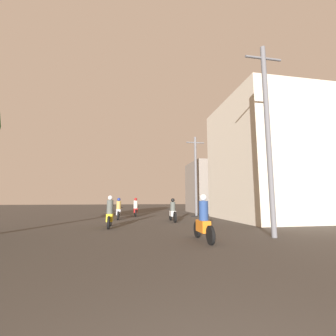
{
  "coord_description": "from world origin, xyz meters",
  "views": [
    {
      "loc": [
        -0.66,
        -0.77,
        1.43
      ],
      "look_at": [
        2.52,
        16.94,
        3.91
      ],
      "focal_mm": 24.0,
      "sensor_mm": 36.0,
      "label": 1
    }
  ],
  "objects_px": {
    "motorcycle_orange": "(203,222)",
    "building_right_far": "(210,187)",
    "motorcycle_red": "(135,209)",
    "building_right_near": "(265,160)",
    "utility_pole_near": "(268,133)",
    "motorcycle_yellow": "(110,215)",
    "motorcycle_silver": "(119,210)",
    "motorcycle_black": "(111,207)",
    "utility_pole_far": "(196,174)",
    "motorcycle_white": "(173,212)"
  },
  "relations": [
    {
      "from": "motorcycle_orange",
      "to": "building_right_far",
      "type": "bearing_deg",
      "value": 71.3
    },
    {
      "from": "motorcycle_orange",
      "to": "motorcycle_red",
      "type": "distance_m",
      "value": 11.68
    },
    {
      "from": "building_right_near",
      "to": "utility_pole_near",
      "type": "xyz_separation_m",
      "value": [
        -4.19,
        -6.52,
        -0.17
      ]
    },
    {
      "from": "motorcycle_yellow",
      "to": "utility_pole_near",
      "type": "distance_m",
      "value": 8.24
    },
    {
      "from": "motorcycle_orange",
      "to": "building_right_far",
      "type": "distance_m",
      "value": 16.86
    },
    {
      "from": "motorcycle_silver",
      "to": "motorcycle_black",
      "type": "height_order",
      "value": "motorcycle_black"
    },
    {
      "from": "motorcycle_red",
      "to": "utility_pole_far",
      "type": "height_order",
      "value": "utility_pole_far"
    },
    {
      "from": "motorcycle_yellow",
      "to": "utility_pole_near",
      "type": "xyz_separation_m",
      "value": [
        6.27,
        -4.13,
        3.39
      ]
    },
    {
      "from": "utility_pole_far",
      "to": "building_right_far",
      "type": "bearing_deg",
      "value": 56.55
    },
    {
      "from": "building_right_far",
      "to": "utility_pole_far",
      "type": "height_order",
      "value": "utility_pole_far"
    },
    {
      "from": "motorcycle_silver",
      "to": "motorcycle_red",
      "type": "xyz_separation_m",
      "value": [
        1.29,
        2.36,
        -0.0
      ]
    },
    {
      "from": "motorcycle_white",
      "to": "motorcycle_red",
      "type": "distance_m",
      "value": 5.24
    },
    {
      "from": "motorcycle_orange",
      "to": "motorcycle_yellow",
      "type": "bearing_deg",
      "value": 131.89
    },
    {
      "from": "building_right_far",
      "to": "motorcycle_black",
      "type": "bearing_deg",
      "value": -175.29
    },
    {
      "from": "motorcycle_orange",
      "to": "motorcycle_black",
      "type": "distance_m",
      "value": 15.26
    },
    {
      "from": "motorcycle_silver",
      "to": "utility_pole_far",
      "type": "height_order",
      "value": "utility_pole_far"
    },
    {
      "from": "motorcycle_black",
      "to": "building_right_near",
      "type": "xyz_separation_m",
      "value": [
        11.16,
        -7.99,
        3.55
      ]
    },
    {
      "from": "motorcycle_orange",
      "to": "utility_pole_far",
      "type": "xyz_separation_m",
      "value": [
        3.14,
        10.89,
        2.93
      ]
    },
    {
      "from": "motorcycle_yellow",
      "to": "utility_pole_near",
      "type": "height_order",
      "value": "utility_pole_near"
    },
    {
      "from": "motorcycle_black",
      "to": "motorcycle_white",
      "type": "bearing_deg",
      "value": -59.02
    },
    {
      "from": "building_right_near",
      "to": "utility_pole_far",
      "type": "distance_m",
      "value": 5.74
    },
    {
      "from": "utility_pole_near",
      "to": "motorcycle_white",
      "type": "bearing_deg",
      "value": 111.04
    },
    {
      "from": "motorcycle_orange",
      "to": "building_right_far",
      "type": "height_order",
      "value": "building_right_far"
    },
    {
      "from": "motorcycle_red",
      "to": "building_right_far",
      "type": "height_order",
      "value": "building_right_far"
    },
    {
      "from": "motorcycle_white",
      "to": "motorcycle_silver",
      "type": "xyz_separation_m",
      "value": [
        -3.49,
        2.4,
        0.01
      ]
    },
    {
      "from": "motorcycle_red",
      "to": "building_right_far",
      "type": "xyz_separation_m",
      "value": [
        8.14,
        4.01,
        2.06
      ]
    },
    {
      "from": "motorcycle_orange",
      "to": "motorcycle_black",
      "type": "bearing_deg",
      "value": 108.89
    },
    {
      "from": "motorcycle_orange",
      "to": "motorcycle_silver",
      "type": "height_order",
      "value": "motorcycle_orange"
    },
    {
      "from": "motorcycle_red",
      "to": "building_right_near",
      "type": "distance_m",
      "value": 10.77
    },
    {
      "from": "motorcycle_orange",
      "to": "motorcycle_black",
      "type": "xyz_separation_m",
      "value": [
        -4.15,
        14.68,
        -0.0
      ]
    },
    {
      "from": "motorcycle_black",
      "to": "utility_pole_far",
      "type": "relative_size",
      "value": 0.29
    },
    {
      "from": "motorcycle_black",
      "to": "building_right_far",
      "type": "xyz_separation_m",
      "value": [
        10.37,
        0.85,
        2.03
      ]
    },
    {
      "from": "motorcycle_silver",
      "to": "motorcycle_red",
      "type": "bearing_deg",
      "value": 70.5
    },
    {
      "from": "utility_pole_near",
      "to": "motorcycle_silver",
      "type": "bearing_deg",
      "value": 123.83
    },
    {
      "from": "motorcycle_white",
      "to": "motorcycle_red",
      "type": "height_order",
      "value": "motorcycle_red"
    },
    {
      "from": "motorcycle_white",
      "to": "motorcycle_black",
      "type": "bearing_deg",
      "value": 116.22
    },
    {
      "from": "building_right_near",
      "to": "building_right_far",
      "type": "bearing_deg",
      "value": 95.12
    },
    {
      "from": "motorcycle_yellow",
      "to": "motorcycle_silver",
      "type": "relative_size",
      "value": 0.94
    },
    {
      "from": "motorcycle_black",
      "to": "utility_pole_near",
      "type": "bearing_deg",
      "value": -62.6
    },
    {
      "from": "motorcycle_white",
      "to": "motorcycle_black",
      "type": "distance_m",
      "value": 9.07
    },
    {
      "from": "motorcycle_white",
      "to": "utility_pole_near",
      "type": "height_order",
      "value": "utility_pole_near"
    },
    {
      "from": "building_right_far",
      "to": "utility_pole_near",
      "type": "height_order",
      "value": "utility_pole_near"
    },
    {
      "from": "motorcycle_yellow",
      "to": "building_right_near",
      "type": "xyz_separation_m",
      "value": [
        10.47,
        2.39,
        3.56
      ]
    },
    {
      "from": "motorcycle_orange",
      "to": "motorcycle_yellow",
      "type": "height_order",
      "value": "motorcycle_yellow"
    },
    {
      "from": "motorcycle_orange",
      "to": "motorcycle_white",
      "type": "relative_size",
      "value": 0.94
    },
    {
      "from": "motorcycle_silver",
      "to": "motorcycle_black",
      "type": "relative_size",
      "value": 1.04
    },
    {
      "from": "motorcycle_yellow",
      "to": "motorcycle_red",
      "type": "relative_size",
      "value": 0.96
    },
    {
      "from": "motorcycle_white",
      "to": "motorcycle_orange",
      "type": "bearing_deg",
      "value": -95.36
    },
    {
      "from": "motorcycle_white",
      "to": "building_right_far",
      "type": "height_order",
      "value": "building_right_far"
    },
    {
      "from": "building_right_far",
      "to": "utility_pole_near",
      "type": "xyz_separation_m",
      "value": [
        -3.4,
        -15.36,
        1.36
      ]
    }
  ]
}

